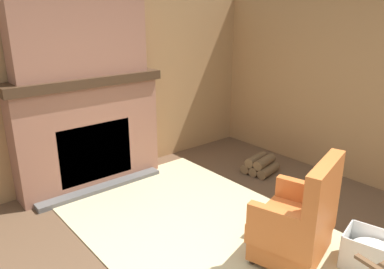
{
  "coord_description": "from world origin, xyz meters",
  "views": [
    {
      "loc": [
        1.69,
        -1.83,
        2.16
      ],
      "look_at": [
        -1.17,
        0.55,
        0.9
      ],
      "focal_mm": 35.0,
      "sensor_mm": 36.0,
      "label": 1
    }
  ],
  "objects_px": {
    "laundry_basket": "(374,253)",
    "armchair": "(298,223)",
    "firewood_stack": "(260,165)",
    "oil_lamp_vase": "(34,74)",
    "storage_case": "(113,67)"
  },
  "relations": [
    {
      "from": "laundry_basket",
      "to": "oil_lamp_vase",
      "type": "relative_size",
      "value": 2.39
    },
    {
      "from": "firewood_stack",
      "to": "laundry_basket",
      "type": "height_order",
      "value": "laundry_basket"
    },
    {
      "from": "armchair",
      "to": "storage_case",
      "type": "bearing_deg",
      "value": -9.13
    },
    {
      "from": "armchair",
      "to": "laundry_basket",
      "type": "bearing_deg",
      "value": -158.27
    },
    {
      "from": "firewood_stack",
      "to": "laundry_basket",
      "type": "distance_m",
      "value": 2.12
    },
    {
      "from": "armchair",
      "to": "firewood_stack",
      "type": "distance_m",
      "value": 1.9
    },
    {
      "from": "firewood_stack",
      "to": "storage_case",
      "type": "height_order",
      "value": "storage_case"
    },
    {
      "from": "laundry_basket",
      "to": "storage_case",
      "type": "height_order",
      "value": "storage_case"
    },
    {
      "from": "laundry_basket",
      "to": "armchair",
      "type": "bearing_deg",
      "value": -142.57
    },
    {
      "from": "firewood_stack",
      "to": "oil_lamp_vase",
      "type": "xyz_separation_m",
      "value": [
        -1.2,
        -2.47,
        1.37
      ]
    },
    {
      "from": "armchair",
      "to": "laundry_basket",
      "type": "height_order",
      "value": "armchair"
    },
    {
      "from": "firewood_stack",
      "to": "laundry_basket",
      "type": "xyz_separation_m",
      "value": [
        1.96,
        -0.82,
        0.05
      ]
    },
    {
      "from": "laundry_basket",
      "to": "oil_lamp_vase",
      "type": "height_order",
      "value": "oil_lamp_vase"
    },
    {
      "from": "laundry_basket",
      "to": "firewood_stack",
      "type": "bearing_deg",
      "value": 157.32
    },
    {
      "from": "laundry_basket",
      "to": "oil_lamp_vase",
      "type": "bearing_deg",
      "value": -152.38
    }
  ]
}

